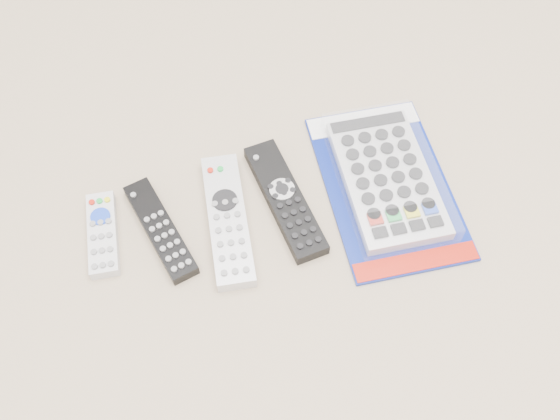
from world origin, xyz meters
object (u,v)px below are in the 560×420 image
object	(u,v)px
remote_small_grey	(103,234)
remote_large_black	(285,199)
jumbo_remote_packaged	(387,178)
remote_silver_dvd	(228,220)
remote_slim_black	(161,230)

from	to	relation	value
remote_small_grey	remote_large_black	size ratio (longest dim) A/B	0.66
remote_small_grey	remote_large_black	distance (m)	0.26
jumbo_remote_packaged	remote_silver_dvd	bearing A→B (deg)	-175.90
remote_slim_black	remote_small_grey	bearing A→B (deg)	154.76
remote_slim_black	remote_silver_dvd	xyz separation A→B (m)	(0.09, -0.02, 0.00)
remote_silver_dvd	jumbo_remote_packaged	bearing A→B (deg)	7.00
remote_silver_dvd	jumbo_remote_packaged	distance (m)	0.24
remote_small_grey	remote_silver_dvd	size ratio (longest dim) A/B	0.62
jumbo_remote_packaged	remote_slim_black	bearing A→B (deg)	-178.04
remote_large_black	jumbo_remote_packaged	bearing A→B (deg)	-10.07
remote_small_grey	jumbo_remote_packaged	size ratio (longest dim) A/B	0.43
remote_slim_black	remote_silver_dvd	world-z (taller)	remote_silver_dvd
remote_large_black	remote_slim_black	bearing A→B (deg)	173.09
remote_slim_black	jumbo_remote_packaged	distance (m)	0.34
remote_small_grey	remote_slim_black	distance (m)	0.08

